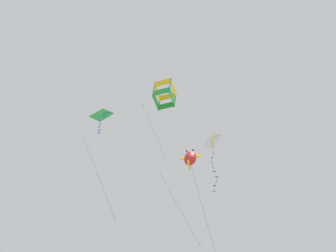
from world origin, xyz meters
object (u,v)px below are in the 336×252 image
at_px(kite_fish_near_left, 190,158).
at_px(kite_diamond_highest, 101,116).
at_px(kite_diamond_upper_right, 213,143).
at_px(kite_box_near_right, 165,94).

height_order(kite_fish_near_left, kite_diamond_highest, kite_fish_near_left).
bearing_deg(kite_diamond_upper_right, kite_fish_near_left, -36.58).
relative_size(kite_diamond_upper_right, kite_diamond_highest, 1.15).
distance_m(kite_diamond_upper_right, kite_fish_near_left, 3.83).
height_order(kite_diamond_upper_right, kite_diamond_highest, kite_diamond_highest).
distance_m(kite_box_near_right, kite_diamond_highest, 8.18).
bearing_deg(kite_box_near_right, kite_fish_near_left, -141.46).
distance_m(kite_diamond_upper_right, kite_diamond_highest, 7.17).
bearing_deg(kite_diamond_upper_right, kite_diamond_highest, 44.60).
height_order(kite_fish_near_left, kite_box_near_right, kite_box_near_right).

